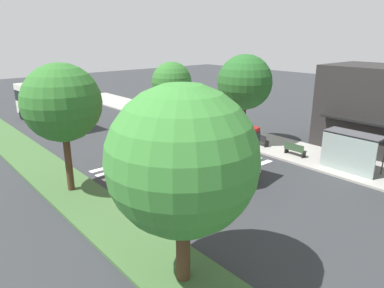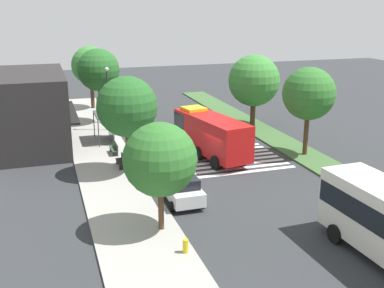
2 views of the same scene
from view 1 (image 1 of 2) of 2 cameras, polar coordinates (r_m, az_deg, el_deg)
name	(u,v)px [view 1 (image 1 of 2)]	position (r m, az deg, el deg)	size (l,w,h in m)	color
ground_plane	(170,160)	(25.17, -3.53, -2.63)	(120.00, 120.00, 0.00)	#2D3033
sidewalk	(247,138)	(30.62, 8.89, 0.98)	(60.00, 4.69, 0.14)	#9E9B93
median_strip	(68,188)	(21.81, -19.39, -6.68)	(60.00, 3.00, 0.14)	#3D6033
crosswalk	(184,166)	(24.03, -1.28, -3.58)	(6.75, 10.71, 0.01)	silver
fire_truck	(196,142)	(22.54, 0.65, 0.26)	(8.86, 3.97, 3.58)	#B71414
parked_car_west	(177,124)	(31.59, -2.38, 3.24)	(4.38, 2.12, 1.75)	silver
transit_bus	(47,103)	(37.81, -22.46, 6.19)	(10.95, 3.14, 3.59)	silver
bus_stop_shelter	(351,145)	(24.46, 24.30, -0.13)	(3.50, 1.40, 2.46)	#4C4C51
bench_near_shelter	(295,149)	(26.66, 16.28, -0.83)	(1.60, 0.50, 0.90)	#2D472D
bench_west_of_shelter	(259,140)	(28.48, 10.76, 0.72)	(1.60, 0.50, 0.90)	black
sidewalk_tree_far_west	(172,82)	(35.12, -3.30, 9.96)	(3.94, 3.94, 5.94)	#513823
sidewalk_tree_west	(245,82)	(28.22, 8.53, 9.83)	(4.29, 4.29, 7.02)	#513823
median_tree_far_west	(62,103)	(19.92, -20.29, 6.23)	(4.18, 4.18, 7.08)	#47301E
median_tree_west	(182,161)	(11.48, -1.57, -2.71)	(5.08, 5.08, 7.06)	#47301E
fire_hydrant	(152,114)	(37.72, -6.45, 4.83)	(0.28, 0.28, 0.70)	gold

